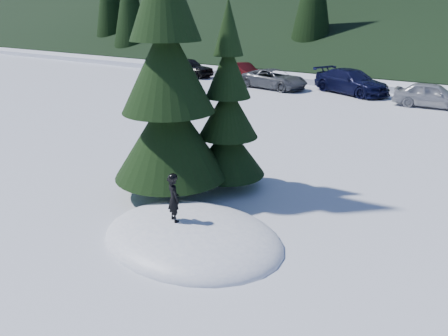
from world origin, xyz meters
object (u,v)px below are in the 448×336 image
Objects in this scene: child_skier at (174,199)px; spruce_short at (228,118)px; car_0 at (188,67)px; car_2 at (274,79)px; car_1 at (243,71)px; spruce_tall at (168,78)px; car_4 at (432,95)px; car_3 at (351,82)px.

spruce_short is at bearing -50.92° from child_skier.
car_0 is 8.44m from car_2.
car_1 is (-11.31, 18.40, -1.48)m from spruce_short.
spruce_short is at bearing 54.46° from spruce_tall.
car_0 is at bearing 82.16° from car_4.
car_4 is (18.39, -1.42, -0.07)m from car_0.
spruce_short reaches higher than car_0.
spruce_tall is 1.65× the size of car_3.
car_0 reaches higher than car_2.
car_3 reaches higher than car_4.
child_skier reaches higher than car_1.
spruce_tall is at bearing -125.54° from spruce_short.
spruce_short is 1.41× the size of car_1.
spruce_short reaches higher than car_2.
car_0 is 1.15× the size of car_1.
child_skier reaches higher than car_0.
spruce_short is at bearing -149.15° from car_3.
car_3 is (8.89, -1.08, 0.13)m from car_1.
spruce_tall is at bearing -152.77° from car_3.
car_1 is (4.42, 1.22, -0.12)m from car_0.
car_4 is (2.65, 15.76, -1.43)m from spruce_short.
car_3 reaches higher than car_0.
car_1 is 8.95m from car_3.
spruce_tall is 18.95m from car_3.
spruce_short is at bearing 167.02° from car_4.
spruce_tall reaches higher than spruce_short.
spruce_short is 1.23× the size of car_0.
car_0 is at bearing -26.27° from child_skier.
child_skier is 21.27m from car_2.
child_skier is at bearing -128.21° from car_1.
spruce_short is at bearing -136.56° from car_0.
car_1 is 14.21m from car_4.
spruce_tall is 3.58m from child_skier.
car_0 reaches higher than car_4.
car_4 is (13.97, -2.64, 0.05)m from car_1.
car_1 is (-10.31, 19.80, -2.69)m from spruce_tall.
spruce_short reaches higher than car_4.
spruce_tall reaches higher than car_1.
child_skier is 0.28× the size of car_1.
car_1 is at bearing 75.86° from car_4.
child_skier is 19.26m from car_4.
spruce_short is 21.65m from car_1.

